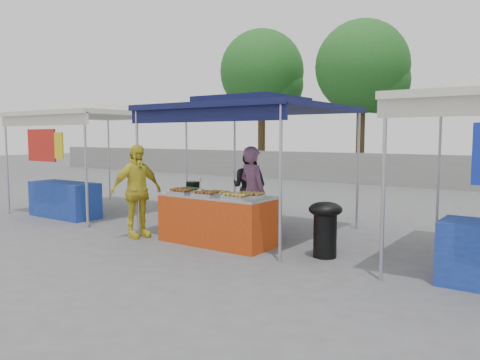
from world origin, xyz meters
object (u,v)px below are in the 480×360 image
Objects in this scene: cooking_pot at (193,186)px; customer_person at (136,191)px; helper_man at (249,187)px; vendor_woman at (252,192)px; vendor_table at (216,219)px; wok_burner at (325,224)px.

cooking_pot is 1.04m from customer_person.
helper_man is at bearing -13.01° from customer_person.
helper_man is at bearing -36.24° from vendor_woman.
vendor_table is 7.73× the size of cooking_pot.
cooking_pot is at bearing 167.31° from wok_burner.
vendor_woman reaches higher than wok_burner.
customer_person is (-1.06, -2.10, 0.05)m from helper_man.
vendor_woman is (0.99, 0.52, -0.09)m from cooking_pot.
vendor_woman is 0.98× the size of customer_person.
helper_man is (0.38, 1.32, -0.12)m from cooking_pot.
vendor_table is at bearing -60.52° from customer_person.
vendor_table is 1.25× the size of helper_man.
vendor_woman is at bearing -38.36° from customer_person.
vendor_table is 1.77m from helper_man.
cooking_pot is 0.15× the size of customer_person.
wok_burner is 3.51m from customer_person.
cooking_pot is 1.38m from helper_man.
vendor_table is 0.98m from vendor_woman.
cooking_pot is at bearing 69.36° from helper_man.
vendor_woman is 1.04× the size of helper_man.
customer_person reaches higher than wok_burner.
customer_person is (-1.67, -1.30, 0.02)m from vendor_woman.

